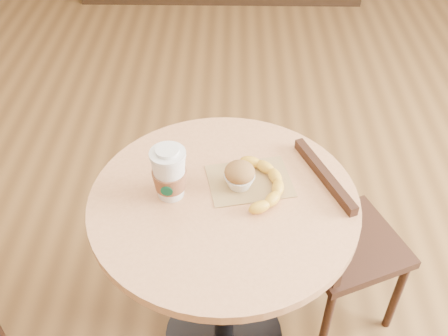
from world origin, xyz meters
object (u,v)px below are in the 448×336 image
muffin (240,175)px  cafe_table (224,242)px  chair_right (337,240)px  banana (264,184)px  coffee_cup (169,175)px

muffin → cafe_table: bearing=-131.3°
chair_right → muffin: (-0.34, -0.07, 0.36)m
muffin → banana: size_ratio=0.36×
cafe_table → coffee_cup: 0.31m
muffin → banana: 0.08m
banana → chair_right: bearing=15.8°
coffee_cup → muffin: coffee_cup is taller
chair_right → banana: 0.44m
cafe_table → banana: bearing=19.7°
banana → coffee_cup: bearing=-175.6°
chair_right → coffee_cup: (-0.54, -0.11, 0.40)m
cafe_table → coffee_cup: bearing=174.4°
chair_right → coffee_cup: coffee_cup is taller
chair_right → banana: (-0.27, -0.08, 0.34)m
muffin → banana: (0.07, -0.01, -0.02)m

